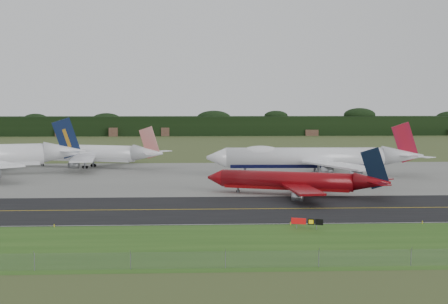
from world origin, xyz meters
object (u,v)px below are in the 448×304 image
jet_star_tail (88,154)px  taxiway_sign (307,222)px  jet_red_737 (297,181)px  jet_ba_747 (312,158)px

jet_star_tail → taxiway_sign: 113.55m
taxiway_sign → jet_star_tail: bearing=117.8°
jet_red_737 → jet_ba_747: bearing=73.8°
jet_star_tail → jet_red_737: bearing=-47.5°
jet_ba_747 → jet_red_737: jet_ba_747 is taller
jet_red_737 → jet_star_tail: jet_star_tail is taller
jet_red_737 → taxiway_sign: (-4.39, -37.75, -1.90)m
jet_red_737 → taxiway_sign: jet_red_737 is taller
jet_red_737 → taxiway_sign: 38.05m
jet_ba_747 → taxiway_sign: bearing=-101.3°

